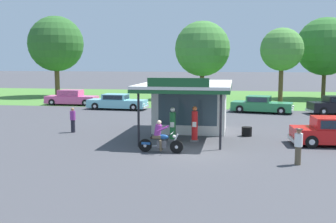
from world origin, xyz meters
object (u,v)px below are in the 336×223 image
object	(u,v)px
parked_car_back_row_right	(186,99)
bystander_chatting_near_pumps	(73,119)
gas_pump_nearside	(173,126)
parked_car_back_row_far_right	(261,105)
gas_pump_offside	(195,125)
motorcycle_with_rider	(160,139)
spare_tire_stack	(247,132)
parked_car_back_row_left	(72,98)
bystander_strolling_foreground	(298,145)
parked_car_back_row_centre_left	(117,102)

from	to	relation	value
parked_car_back_row_right	bystander_chatting_near_pumps	world-z (taller)	bystander_chatting_near_pumps
gas_pump_nearside	bystander_chatting_near_pumps	world-z (taller)	gas_pump_nearside
gas_pump_nearside	parked_car_back_row_far_right	size ratio (longest dim) A/B	0.34
gas_pump_offside	parked_car_back_row_far_right	bearing A→B (deg)	72.07
motorcycle_with_rider	spare_tire_stack	world-z (taller)	motorcycle_with_rider
gas_pump_nearside	bystander_chatting_near_pumps	bearing A→B (deg)	166.26
parked_car_back_row_left	gas_pump_offside	bearing A→B (deg)	-49.58
bystander_chatting_near_pumps	bystander_strolling_foreground	size ratio (longest dim) A/B	0.98
bystander_chatting_near_pumps	gas_pump_offside	bearing A→B (deg)	-11.64
parked_car_back_row_far_right	bystander_chatting_near_pumps	distance (m)	17.00
motorcycle_with_rider	parked_car_back_row_left	bearing A→B (deg)	123.07
parked_car_back_row_centre_left	parked_car_back_row_right	world-z (taller)	parked_car_back_row_right
gas_pump_nearside	bystander_strolling_foreground	size ratio (longest dim) A/B	1.19
gas_pump_offside	motorcycle_with_rider	distance (m)	3.33
gas_pump_nearside	parked_car_back_row_right	xyz separation A→B (m)	(-1.42, 17.36, -0.17)
parked_car_back_row_far_right	bystander_chatting_near_pumps	size ratio (longest dim) A/B	3.55
gas_pump_offside	bystander_chatting_near_pumps	size ratio (longest dim) A/B	1.26
gas_pump_offside	parked_car_back_row_left	distance (m)	21.84
gas_pump_offside	gas_pump_nearside	bearing A→B (deg)	-180.00
parked_car_back_row_far_right	spare_tire_stack	xyz separation A→B (m)	(-1.50, -11.43, -0.38)
parked_car_back_row_centre_left	bystander_chatting_near_pumps	xyz separation A→B (m)	(0.81, -12.16, 0.16)
bystander_strolling_foreground	bystander_chatting_near_pumps	bearing A→B (deg)	154.86
motorcycle_with_rider	parked_car_back_row_far_right	size ratio (longest dim) A/B	0.40
gas_pump_offside	bystander_chatting_near_pumps	xyz separation A→B (m)	(-7.73, 1.59, -0.09)
parked_car_back_row_centre_left	parked_car_back_row_left	world-z (taller)	parked_car_back_row_left
parked_car_back_row_centre_left	parked_car_back_row_far_right	world-z (taller)	parked_car_back_row_far_right
gas_pump_offside	parked_car_back_row_right	world-z (taller)	gas_pump_offside
parked_car_back_row_right	bystander_chatting_near_pumps	xyz separation A→B (m)	(-5.09, -15.77, 0.12)
bystander_chatting_near_pumps	spare_tire_stack	xyz separation A→B (m)	(10.61, 0.51, -0.54)
gas_pump_offside	parked_car_back_row_left	world-z (taller)	gas_pump_offside
parked_car_back_row_left	parked_car_back_row_centre_left	bearing A→B (deg)	-27.14
parked_car_back_row_far_right	bystander_chatting_near_pumps	xyz separation A→B (m)	(-12.11, -11.94, 0.16)
gas_pump_offside	parked_car_back_row_far_right	world-z (taller)	gas_pump_offside
parked_car_back_row_right	bystander_strolling_foreground	size ratio (longest dim) A/B	3.50
parked_car_back_row_right	bystander_chatting_near_pumps	bearing A→B (deg)	-107.90
gas_pump_offside	parked_car_back_row_far_right	size ratio (longest dim) A/B	0.36
motorcycle_with_rider	parked_car_back_row_far_right	world-z (taller)	motorcycle_with_rider
motorcycle_with_rider	bystander_chatting_near_pumps	size ratio (longest dim) A/B	1.42
gas_pump_nearside	parked_car_back_row_left	distance (m)	21.07
bystander_strolling_foreground	gas_pump_nearside	bearing A→B (deg)	144.63
parked_car_back_row_centre_left	bystander_strolling_foreground	xyz separation A→B (m)	(13.40, -18.06, 0.19)
gas_pump_nearside	spare_tire_stack	world-z (taller)	gas_pump_nearside
motorcycle_with_rider	spare_tire_stack	xyz separation A→B (m)	(4.24, 5.12, -0.38)
gas_pump_nearside	motorcycle_with_rider	world-z (taller)	gas_pump_nearside
gas_pump_offside	bystander_chatting_near_pumps	bearing A→B (deg)	168.36
bystander_chatting_near_pumps	parked_car_back_row_right	bearing A→B (deg)	72.10
parked_car_back_row_centre_left	bystander_strolling_foreground	size ratio (longest dim) A/B	3.60
parked_car_back_row_right	parked_car_back_row_left	bearing A→B (deg)	-176.37
motorcycle_with_rider	gas_pump_nearside	bearing A→B (deg)	87.25
parked_car_back_row_left	bystander_chatting_near_pumps	bearing A→B (deg)	-66.85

